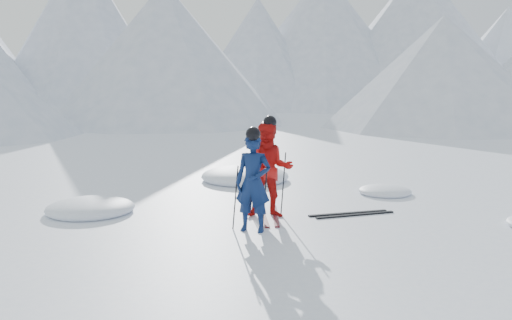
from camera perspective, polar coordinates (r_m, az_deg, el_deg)
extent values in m
plane|color=white|center=(10.83, 8.72, -5.98)|extent=(160.00, 160.00, 0.00)
cone|color=#B2BCD1|center=(51.46, -17.72, 12.81)|extent=(23.96, 23.96, 14.35)
cone|color=#B2BCD1|center=(61.46, -9.90, 11.11)|extent=(17.69, 17.69, 11.93)
cone|color=#B2BCD1|center=(54.18, 0.21, 11.07)|extent=(19.63, 19.63, 10.85)
cone|color=#B2BCD1|center=(58.39, 7.04, 12.42)|extent=(23.31, 23.31, 14.15)
cone|color=#B2BCD1|center=(60.32, 16.61, 12.36)|extent=(28.94, 28.94, 14.88)
cone|color=silver|center=(65.57, 24.81, 9.78)|extent=(24.45, 24.45, 10.76)
cone|color=#B2BCD1|center=(33.62, 18.98, 8.75)|extent=(14.00, 14.00, 6.50)
cone|color=#B2BCD1|center=(36.13, -9.51, 10.98)|extent=(16.00, 16.00, 9.00)
imported|color=#0C1D49|center=(9.55, -0.31, -2.39)|extent=(0.76, 0.65, 1.76)
imported|color=red|center=(10.57, 1.46, -1.01)|extent=(0.99, 0.80, 1.89)
cylinder|color=black|center=(9.72, -2.18, -3.97)|extent=(0.12, 0.08, 1.17)
cylinder|color=black|center=(9.89, 0.95, -3.76)|extent=(0.12, 0.07, 1.17)
cylinder|color=black|center=(10.83, -0.33, -2.48)|extent=(0.12, 0.10, 1.26)
cylinder|color=black|center=(10.82, 2.89, -2.49)|extent=(0.12, 0.09, 1.26)
cube|color=black|center=(10.74, 0.80, -5.92)|extent=(0.20, 1.70, 0.03)
cube|color=black|center=(10.78, 2.07, -5.88)|extent=(0.32, 1.70, 0.03)
cube|color=black|center=(11.12, 9.67, -5.55)|extent=(1.69, 0.34, 0.03)
cube|color=black|center=(11.02, 10.40, -5.70)|extent=(1.69, 0.40, 0.03)
ellipsoid|color=white|center=(11.62, -17.02, -5.27)|extent=(1.78, 1.78, 0.39)
ellipsoid|color=white|center=(13.31, 13.41, -3.47)|extent=(1.25, 1.25, 0.28)
ellipsoid|color=white|center=(14.71, -1.16, -2.15)|extent=(2.38, 2.38, 0.52)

